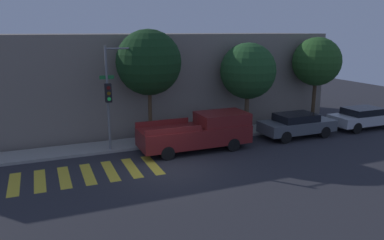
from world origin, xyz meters
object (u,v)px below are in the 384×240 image
(sedan_near_corner, at_px, (297,124))
(tree_far_end, at_px, (317,62))
(traffic_light_pole, at_px, (115,84))
(tree_near_corner, at_px, (149,63))
(tree_midblock, at_px, (248,71))
(sedan_middle, at_px, (363,117))
(pickup_truck, at_px, (200,132))

(sedan_near_corner, bearing_deg, tree_far_end, 36.40)
(traffic_light_pole, relative_size, tree_near_corner, 0.87)
(tree_midblock, bearing_deg, traffic_light_pole, -173.39)
(sedan_middle, bearing_deg, sedan_near_corner, 180.00)
(sedan_near_corner, distance_m, tree_far_end, 4.96)
(sedan_middle, relative_size, tree_near_corner, 0.71)
(sedan_middle, bearing_deg, tree_far_end, 133.54)
(pickup_truck, height_order, tree_near_corner, tree_near_corner)
(traffic_light_pole, height_order, tree_near_corner, tree_near_corner)
(sedan_middle, xyz_separation_m, tree_near_corner, (-13.12, 2.20, 3.63))
(tree_near_corner, bearing_deg, pickup_truck, -47.89)
(traffic_light_pole, height_order, tree_midblock, tree_midblock)
(sedan_near_corner, relative_size, sedan_middle, 1.01)
(sedan_near_corner, relative_size, tree_near_corner, 0.71)
(pickup_truck, xyz_separation_m, tree_far_end, (9.05, 2.20, 3.11))
(sedan_near_corner, height_order, tree_near_corner, tree_near_corner)
(traffic_light_pole, distance_m, pickup_truck, 4.86)
(pickup_truck, relative_size, tree_near_corner, 0.93)
(tree_midblock, height_order, tree_far_end, tree_far_end)
(pickup_truck, bearing_deg, tree_midblock, 28.55)
(traffic_light_pole, bearing_deg, tree_midblock, 6.61)
(pickup_truck, distance_m, sedan_middle, 11.14)
(traffic_light_pole, bearing_deg, pickup_truck, -17.78)
(pickup_truck, height_order, sedan_near_corner, pickup_truck)
(tree_near_corner, xyz_separation_m, tree_far_end, (11.03, 0.00, -0.30))
(sedan_middle, relative_size, tree_far_end, 0.77)
(pickup_truck, bearing_deg, tree_far_end, 13.64)
(pickup_truck, relative_size, sedan_near_corner, 1.31)
(sedan_near_corner, relative_size, tree_far_end, 0.78)
(tree_far_end, bearing_deg, tree_near_corner, 180.00)
(pickup_truck, height_order, tree_far_end, tree_far_end)
(tree_far_end, bearing_deg, sedan_near_corner, -143.60)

